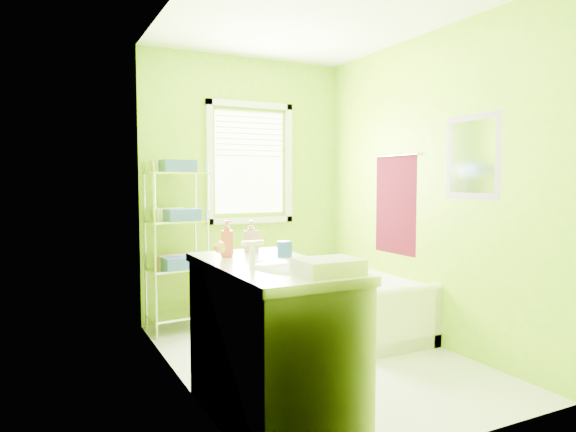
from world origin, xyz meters
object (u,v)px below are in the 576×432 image
toilet (237,292)px  wire_shelf_unit (177,228)px  bathtub (349,311)px  vanity (271,338)px

toilet → wire_shelf_unit: size_ratio=0.43×
bathtub → vanity: (-1.42, -1.35, 0.32)m
vanity → wire_shelf_unit: 2.05m
toilet → vanity: 1.93m
vanity → wire_shelf_unit: bearing=90.4°
bathtub → wire_shelf_unit: bearing=156.0°
toilet → vanity: vanity is taller
toilet → wire_shelf_unit: 0.81m
vanity → toilet: bearing=74.8°
bathtub → vanity: size_ratio=1.35×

